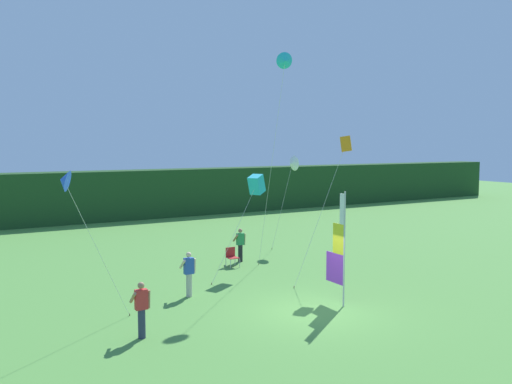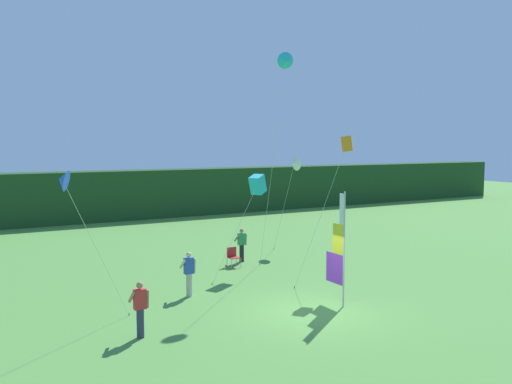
# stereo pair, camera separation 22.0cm
# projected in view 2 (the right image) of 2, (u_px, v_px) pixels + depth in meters

# --- Properties ---
(ground_plane) EXTENTS (120.00, 120.00, 0.00)m
(ground_plane) POSITION_uv_depth(u_px,v_px,m) (312.00, 312.00, 18.46)
(ground_plane) COLOR #518E3D
(distant_treeline) EXTENTS (80.00, 2.40, 3.67)m
(distant_treeline) POSITION_uv_depth(u_px,v_px,m) (114.00, 195.00, 40.44)
(distant_treeline) COLOR #1E421E
(distant_treeline) RESTS_ON ground
(banner_flag) EXTENTS (0.06, 1.03, 4.07)m
(banner_flag) POSITION_uv_depth(u_px,v_px,m) (339.00, 251.00, 19.13)
(banner_flag) COLOR #B7B7BC
(banner_flag) RESTS_ON ground
(person_near_banner) EXTENTS (0.55, 0.48, 1.62)m
(person_near_banner) POSITION_uv_depth(u_px,v_px,m) (242.00, 244.00, 26.21)
(person_near_banner) COLOR black
(person_near_banner) RESTS_ON ground
(person_mid_field) EXTENTS (0.55, 0.48, 1.69)m
(person_mid_field) POSITION_uv_depth(u_px,v_px,m) (140.00, 308.00, 15.95)
(person_mid_field) COLOR #2D334C
(person_mid_field) RESTS_ON ground
(person_far_left) EXTENTS (0.55, 0.48, 1.69)m
(person_far_left) POSITION_uv_depth(u_px,v_px,m) (189.00, 273.00, 20.27)
(person_far_left) COLOR #B7B2A3
(person_far_left) RESTS_ON ground
(folding_chair) EXTENTS (0.51, 0.51, 0.89)m
(folding_chair) POSITION_uv_depth(u_px,v_px,m) (233.00, 256.00, 25.20)
(folding_chair) COLOR #BCBCC1
(folding_chair) RESTS_ON ground
(kite_orange_box_0) EXTENTS (3.35, 0.93, 6.06)m
(kite_orange_box_0) POSITION_uv_depth(u_px,v_px,m) (347.00, 144.00, 22.93)
(kite_orange_box_0) COLOR brown
(kite_orange_box_0) RESTS_ON ground
(kite_cyan_box_1) EXTENTS (3.53, 2.06, 4.34)m
(kite_cyan_box_1) POSITION_uv_depth(u_px,v_px,m) (258.00, 185.00, 24.56)
(kite_cyan_box_1) COLOR brown
(kite_cyan_box_1) RESTS_ON ground
(kite_blue_delta_2) EXTENTS (2.59, 2.15, 5.03)m
(kite_blue_delta_2) POSITION_uv_depth(u_px,v_px,m) (63.00, 181.00, 15.02)
(kite_blue_delta_2) COLOR brown
(kite_blue_delta_2) RESTS_ON ground
(kite_cyan_delta_3) EXTENTS (0.79, 2.31, 9.60)m
(kite_cyan_delta_3) POSITION_uv_depth(u_px,v_px,m) (286.00, 62.00, 23.09)
(kite_cyan_delta_3) COLOR brown
(kite_cyan_delta_3) RESTS_ON ground
(kite_white_delta_4) EXTENTS (1.61, 0.84, 5.04)m
(kite_white_delta_4) POSITION_uv_depth(u_px,v_px,m) (294.00, 164.00, 29.74)
(kite_white_delta_4) COLOR brown
(kite_white_delta_4) RESTS_ON ground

